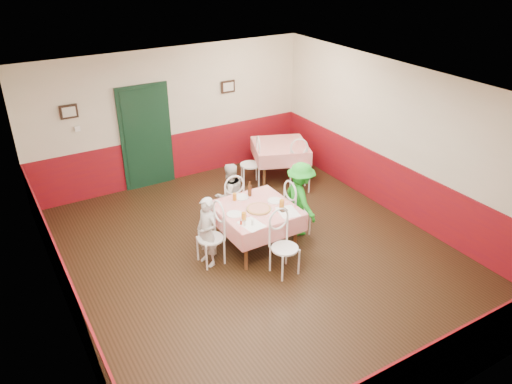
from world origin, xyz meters
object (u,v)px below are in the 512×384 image
pizza (259,209)px  diner_left (207,232)px  chair_second_b (300,170)px  chair_right (298,211)px  diner_right (300,199)px  chair_second_a (250,165)px  second_table (280,161)px  chair_left (210,238)px  chair_far (231,203)px  glass_a (244,217)px  glass_c (235,197)px  chair_near (285,248)px  diner_far (230,195)px  wallet (283,210)px  beer_bottle (250,189)px  main_table (256,228)px  glass_b (282,204)px

pizza → diner_left: size_ratio=0.34×
chair_second_b → chair_right: bearing=-105.1°
diner_right → chair_second_a: bearing=-0.3°
second_table → chair_left: (-2.72, -2.14, 0.08)m
chair_far → pizza: chair_far is taller
glass_a → glass_c: bearing=73.4°
chair_near → diner_far: diner_far is taller
chair_near → glass_a: (-0.38, 0.60, 0.38)m
chair_second_b → diner_left: (-2.77, -1.39, 0.14)m
glass_a → diner_right: size_ratio=0.10×
chair_near → wallet: 0.70m
diner_right → glass_a: bearing=107.3°
beer_bottle → chair_left: bearing=-156.2°
main_table → diner_right: (0.90, 0.01, 0.29)m
second_table → wallet: size_ratio=10.18×
diner_left → diner_far: 1.27m
chair_near → glass_b: 0.82m
wallet → diner_far: diner_far is taller
main_table → chair_right: chair_right is taller
wallet → diner_right: diner_right is taller
chair_second_a → glass_a: size_ratio=6.63×
main_table → glass_b: bearing=-31.5°
chair_right → glass_b: size_ratio=6.28×
chair_far → chair_near: (0.02, -1.70, 0.00)m
second_table → diner_right: size_ratio=0.84×
chair_second_b → diner_left: size_ratio=0.77×
chair_right → glass_c: chair_right is taller
chair_right → diner_far: bearing=44.3°
second_table → pizza: (-1.86, -2.20, 0.40)m
chair_second_b → wallet: bearing=-110.8°
chair_second_a → wallet: bearing=3.7°
main_table → chair_left: (-0.85, -0.01, 0.08)m
second_table → wallet: 2.91m
chair_far → pizza: bearing=98.3°
beer_bottle → glass_b: bearing=-69.9°
glass_c → diner_far: bearing=71.6°
diner_left → glass_a: bearing=52.6°
second_table → chair_far: (-1.88, -1.28, 0.08)m
glass_c → beer_bottle: beer_bottle is taller
chair_left → beer_bottle: size_ratio=3.68×
glass_b → diner_left: size_ratio=0.12×
main_table → diner_far: diner_far is taller
chair_far → pizza: (0.02, -0.92, 0.32)m
chair_far → chair_second_b: size_ratio=1.00×
main_table → second_table: bearing=48.7°
glass_a → diner_left: (-0.53, 0.24, -0.24)m
chair_far → chair_second_a: size_ratio=1.00×
chair_right → pizza: chair_right is taller
pizza → diner_far: diner_far is taller
second_table → diner_far: (-1.88, -1.23, 0.22)m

